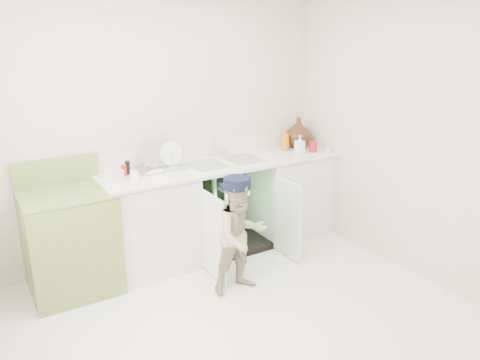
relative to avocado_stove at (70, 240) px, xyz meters
The scene contains 5 objects.
ground 1.58m from the avocado_stove, 51.06° to the right, with size 3.50×3.50×0.00m, color silver.
room_shell 1.72m from the avocado_stove, 51.06° to the right, with size 6.00×5.50×1.26m.
counter_run 1.54m from the avocado_stove, ahead, with size 2.44×1.02×1.22m.
avocado_stove is the anchor object (origin of this frame).
repair_worker 1.43m from the avocado_stove, 32.20° to the right, with size 0.60×0.63×1.00m.
Camera 1 is at (-1.61, -2.60, 2.11)m, focal length 35.00 mm.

